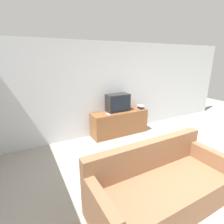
{
  "coord_description": "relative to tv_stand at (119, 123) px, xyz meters",
  "views": [
    {
      "loc": [
        -2.32,
        -1.39,
        2.17
      ],
      "look_at": [
        -0.35,
        2.31,
        0.87
      ],
      "focal_mm": 28.0,
      "sensor_mm": 36.0,
      "label": 1
    }
  ],
  "objects": [
    {
      "name": "wall_back",
      "position": [
        -0.13,
        0.29,
        0.95
      ],
      "size": [
        9.0,
        0.06,
        2.6
      ],
      "color": "silver",
      "rests_on": "ground_plane"
    },
    {
      "name": "book_stack",
      "position": [
        0.71,
        -0.05,
        0.41
      ],
      "size": [
        0.17,
        0.22,
        0.11
      ],
      "color": "#23478E",
      "rests_on": "tv_stand"
    },
    {
      "name": "tv_stand",
      "position": [
        0.0,
        0.0,
        0.0
      ],
      "size": [
        1.67,
        0.49,
        0.69
      ],
      "color": "brown",
      "rests_on": "ground_plane"
    },
    {
      "name": "remote_on_stand",
      "position": [
        -0.42,
        -0.1,
        0.36
      ],
      "size": [
        0.08,
        0.19,
        0.02
      ],
      "rotation": [
        0.0,
        0.0,
        0.17
      ],
      "color": "#B7B7B7",
      "rests_on": "tv_stand"
    },
    {
      "name": "television",
      "position": [
        -0.02,
        0.08,
        0.59
      ],
      "size": [
        0.66,
        0.34,
        0.49
      ],
      "color": "black",
      "rests_on": "tv_stand"
    },
    {
      "name": "ground_plane",
      "position": [
        -0.13,
        -2.74,
        -0.35
      ],
      "size": [
        14.0,
        14.0,
        0.0
      ],
      "primitive_type": "plane",
      "color": "#9E998E"
    },
    {
      "name": "couch",
      "position": [
        -0.81,
        -2.57,
        -0.04
      ],
      "size": [
        2.19,
        0.94,
        0.93
      ],
      "rotation": [
        0.0,
        0.0,
        0.01
      ],
      "color": "#8C6042",
      "rests_on": "ground_plane"
    }
  ]
}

